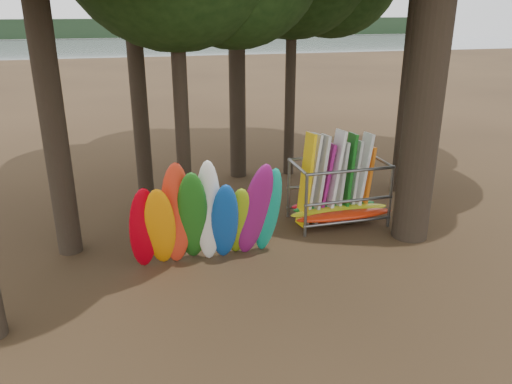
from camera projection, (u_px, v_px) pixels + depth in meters
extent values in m
plane|color=#47331E|center=(281.00, 261.00, 12.92)|extent=(120.00, 120.00, 0.00)
plane|color=gray|center=(143.00, 57.00, 67.21)|extent=(160.00, 160.00, 0.00)
cube|color=black|center=(129.00, 28.00, 111.76)|extent=(160.00, 4.00, 4.00)
cylinder|color=black|center=(37.00, 11.00, 11.36)|extent=(0.62, 0.62, 12.17)
cylinder|color=black|center=(132.00, 10.00, 14.97)|extent=(0.52, 0.52, 12.19)
cylinder|color=black|center=(291.00, 48.00, 18.17)|extent=(0.39, 0.39, 9.57)
cylinder|color=black|center=(179.00, 63.00, 13.58)|extent=(0.42, 0.42, 9.48)
ellipsoid|color=red|center=(144.00, 230.00, 11.79)|extent=(0.77, 1.38, 2.57)
ellipsoid|color=orange|center=(160.00, 229.00, 11.79)|extent=(0.89, 1.74, 2.65)
ellipsoid|color=red|center=(176.00, 216.00, 11.83)|extent=(0.78, 1.49, 3.13)
ellipsoid|color=#1E661B|center=(192.00, 218.00, 11.96)|extent=(0.96, 1.94, 2.99)
ellipsoid|color=white|center=(208.00, 214.00, 11.99)|extent=(0.81, 1.49, 3.12)
ellipsoid|color=#0F49A8|center=(224.00, 223.00, 12.16)|extent=(0.87, 1.67, 2.61)
ellipsoid|color=#89AB16|center=(238.00, 222.00, 12.44)|extent=(0.78, 1.59, 2.40)
ellipsoid|color=#851769|center=(255.00, 212.00, 12.29)|extent=(0.96, 1.73, 3.00)
ellipsoid|color=#0E997D|center=(268.00, 212.00, 12.55)|extent=(0.59, 1.49, 2.81)
ellipsoid|color=red|center=(345.00, 215.00, 14.69)|extent=(3.05, 0.55, 0.24)
ellipsoid|color=yellow|center=(340.00, 211.00, 15.04)|extent=(3.14, 0.55, 0.24)
ellipsoid|color=#1C8230|center=(335.00, 206.00, 15.36)|extent=(2.70, 0.55, 0.24)
ellipsoid|color=red|center=(331.00, 203.00, 15.60)|extent=(2.64, 0.55, 0.24)
cube|color=yellow|center=(306.00, 180.00, 14.66)|extent=(0.45, 0.81, 2.82)
cube|color=white|center=(310.00, 179.00, 14.94)|extent=(0.59, 0.83, 2.72)
cube|color=silver|center=(319.00, 180.00, 14.87)|extent=(0.49, 0.79, 2.71)
cube|color=#9B1973|center=(324.00, 182.00, 15.09)|extent=(0.56, 0.74, 2.42)
cube|color=white|center=(333.00, 177.00, 14.97)|extent=(0.60, 0.81, 2.82)
cube|color=silver|center=(339.00, 181.00, 15.16)|extent=(0.42, 0.79, 2.46)
cube|color=#186C1D|center=(348.00, 178.00, 15.07)|extent=(0.41, 0.77, 2.71)
cube|color=white|center=(352.00, 179.00, 15.33)|extent=(0.44, 0.80, 2.45)
cube|color=white|center=(361.00, 176.00, 15.21)|extent=(0.54, 0.77, 2.68)
cube|color=orange|center=(365.00, 181.00, 15.49)|extent=(0.42, 0.77, 2.23)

